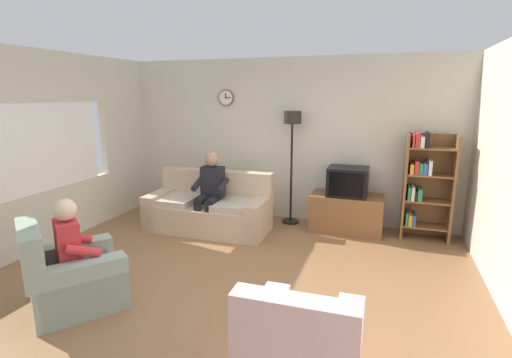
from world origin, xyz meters
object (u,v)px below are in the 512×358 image
(tv, at_px, (348,181))
(person_in_left_armchair, at_px, (79,247))
(tv_stand, at_px, (346,213))
(armchair_near_bookshelf, at_px, (303,353))
(floor_lamp, at_px, (292,136))
(armchair_near_window, at_px, (72,278))
(couch, at_px, (209,210))
(bookshelf, at_px, (424,183))
(person_on_couch, at_px, (210,188))

(tv, distance_m, person_in_left_armchair, 3.83)
(tv_stand, relative_size, tv, 1.83)
(armchair_near_bookshelf, bearing_deg, floor_lamp, 105.34)
(tv_stand, distance_m, armchair_near_window, 3.93)
(couch, height_order, tv, tv)
(person_in_left_armchair, bearing_deg, bookshelf, 42.61)
(couch, height_order, floor_lamp, floor_lamp)
(armchair_near_window, bearing_deg, armchair_near_bookshelf, -8.39)
(bookshelf, xyz_separation_m, armchair_near_bookshelf, (-1.02, -3.57, -0.55))
(floor_lamp, bearing_deg, armchair_near_bookshelf, -74.66)
(couch, distance_m, bookshelf, 3.27)
(person_on_couch, bearing_deg, bookshelf, 14.87)
(couch, height_order, person_on_couch, person_on_couch)
(bookshelf, bearing_deg, armchair_near_bookshelf, -106.00)
(couch, relative_size, person_in_left_armchair, 1.71)
(tv, bearing_deg, armchair_near_window, -127.36)
(tv_stand, relative_size, armchair_near_window, 0.93)
(couch, relative_size, person_on_couch, 1.55)
(person_on_couch, xyz_separation_m, person_in_left_armchair, (-0.34, -2.32, -0.09))
(tv_stand, height_order, floor_lamp, floor_lamp)
(tv, xyz_separation_m, person_on_couch, (-1.99, -0.72, -0.10))
(tv, distance_m, floor_lamp, 1.13)
(bookshelf, relative_size, armchair_near_bookshelf, 1.76)
(tv_stand, height_order, armchair_near_bookshelf, armchair_near_bookshelf)
(floor_lamp, bearing_deg, bookshelf, -0.79)
(armchair_near_window, height_order, person_in_left_armchair, person_in_left_armchair)
(bookshelf, xyz_separation_m, person_in_left_armchair, (-3.41, -3.14, -0.23))
(couch, bearing_deg, armchair_near_window, -97.08)
(bookshelf, relative_size, person_in_left_armchair, 1.42)
(bookshelf, bearing_deg, armchair_near_window, -137.19)
(armchair_near_bookshelf, height_order, person_in_left_armchair, person_in_left_armchair)
(person_in_left_armchair, bearing_deg, tv, 52.64)
(bookshelf, height_order, person_in_left_armchair, bookshelf)
(tv_stand, distance_m, tv, 0.51)
(couch, height_order, bookshelf, bookshelf)
(armchair_near_window, distance_m, person_in_left_armchair, 0.33)
(tv_stand, bearing_deg, person_on_couch, -159.45)
(couch, xyz_separation_m, armchair_near_window, (-0.31, -2.50, -0.02))
(person_on_couch, height_order, person_in_left_armchair, person_on_couch)
(bookshelf, xyz_separation_m, person_on_couch, (-3.07, -0.82, -0.14))
(tv, xyz_separation_m, armchair_near_bookshelf, (0.06, -3.47, -0.51))
(couch, distance_m, armchair_near_window, 2.52)
(tv_stand, bearing_deg, bookshelf, 3.76)
(floor_lamp, distance_m, person_on_couch, 1.55)
(floor_lamp, distance_m, person_in_left_armchair, 3.56)
(person_on_couch, bearing_deg, armchair_near_bookshelf, -53.31)
(armchair_near_bookshelf, relative_size, person_on_couch, 0.73)
(person_on_couch, distance_m, person_in_left_armchair, 2.35)
(person_in_left_armchair, bearing_deg, tv_stand, 52.86)
(tv_stand, distance_m, armchair_near_bookshelf, 3.50)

